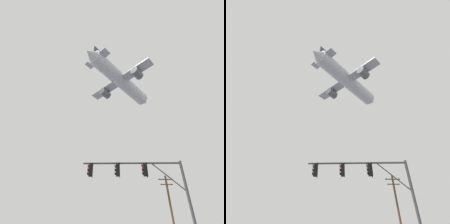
{
  "view_description": "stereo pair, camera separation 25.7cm",
  "coord_description": "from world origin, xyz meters",
  "views": [
    {
      "loc": [
        0.08,
        -3.87,
        1.21
      ],
      "look_at": [
        0.56,
        15.32,
        15.78
      ],
      "focal_mm": 27.76,
      "sensor_mm": 36.0,
      "label": 1
    },
    {
      "loc": [
        0.33,
        -3.87,
        1.21
      ],
      "look_at": [
        0.56,
        15.32,
        15.78
      ],
      "focal_mm": 27.76,
      "sensor_mm": 36.0,
      "label": 2
    }
  ],
  "objects": [
    {
      "name": "signal_pole_near",
      "position": [
        2.69,
        9.07,
        4.92
      ],
      "size": [
        7.57,
        0.61,
        6.28
      ],
      "color": "#4C4C51",
      "rests_on": "ground"
    },
    {
      "name": "utility_pole",
      "position": [
        8.65,
        22.21,
        4.89
      ],
      "size": [
        2.2,
        0.28,
        9.18
      ],
      "color": "brown",
      "rests_on": "ground"
    },
    {
      "name": "airplane",
      "position": [
        3.02,
        24.87,
        32.45
      ],
      "size": [
        17.4,
        18.33,
        6.14
      ],
      "color": "#B7BCC6"
    }
  ]
}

